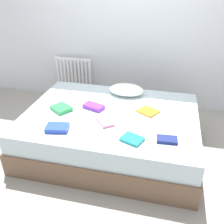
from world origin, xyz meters
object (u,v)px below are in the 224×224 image
at_px(textbook_orange, 148,111).
at_px(textbook_green, 61,108).
at_px(pillow, 127,90).
at_px(textbook_teal, 132,139).
at_px(textbook_blue, 57,128).
at_px(textbook_pink, 105,121).
at_px(textbook_navy, 167,140).
at_px(bed, 111,131).
at_px(textbook_purple, 94,107).
at_px(radiator, 74,75).

height_order(textbook_orange, textbook_green, textbook_green).
height_order(pillow, textbook_teal, pillow).
relative_size(textbook_teal, textbook_green, 0.91).
distance_m(textbook_green, textbook_blue, 0.42).
bearing_deg(pillow, textbook_pink, -98.03).
bearing_deg(textbook_green, textbook_navy, 19.60).
relative_size(textbook_navy, textbook_green, 0.90).
bearing_deg(textbook_green, pillow, 76.59).
xyz_separation_m(textbook_teal, textbook_green, (-0.91, 0.41, 0.01)).
distance_m(textbook_orange, textbook_blue, 1.04).
distance_m(bed, textbook_pink, 0.34).
height_order(textbook_teal, textbook_purple, textbook_purple).
height_order(textbook_teal, textbook_green, textbook_green).
xyz_separation_m(pillow, textbook_navy, (0.57, -0.93, -0.05)).
bearing_deg(textbook_blue, bed, 36.10).
bearing_deg(textbook_navy, textbook_blue, 178.90).
distance_m(textbook_orange, textbook_navy, 0.57).
distance_m(bed, textbook_navy, 0.82).
bearing_deg(pillow, textbook_purple, -123.41).
distance_m(textbook_navy, textbook_green, 1.28).
bearing_deg(textbook_navy, textbook_teal, -172.45).
relative_size(textbook_orange, textbook_blue, 0.92).
bearing_deg(textbook_teal, pillow, 125.24).
bearing_deg(bed, pillow, 80.65).
distance_m(pillow, textbook_teal, 1.03).
xyz_separation_m(radiator, textbook_blue, (0.47, -1.68, 0.10)).
distance_m(radiator, textbook_orange, 1.72).
relative_size(textbook_purple, textbook_green, 1.09).
distance_m(radiator, textbook_navy, 2.25).
bearing_deg(bed, textbook_teal, -56.05).
height_order(radiator, pillow, radiator).
distance_m(textbook_purple, textbook_pink, 0.34).
bearing_deg(radiator, textbook_purple, -58.90).
bearing_deg(pillow, textbook_orange, -51.22).
distance_m(textbook_orange, textbook_pink, 0.54).
bearing_deg(textbook_purple, textbook_blue, -95.17).
bearing_deg(textbook_navy, bed, 143.36).
height_order(textbook_teal, textbook_navy, textbook_navy).
distance_m(bed, textbook_blue, 0.71).
relative_size(radiator, textbook_blue, 2.63).
height_order(textbook_navy, textbook_pink, textbook_navy).
bearing_deg(textbook_navy, radiator, 129.88).
bearing_deg(textbook_blue, textbook_purple, 56.14).
xyz_separation_m(textbook_purple, textbook_navy, (0.88, -0.46, -0.01)).
height_order(textbook_orange, textbook_blue, textbook_blue).
bearing_deg(textbook_teal, textbook_navy, 33.70).
bearing_deg(textbook_orange, textbook_pink, -111.41).
bearing_deg(pillow, textbook_teal, -76.55).
bearing_deg(radiator, textbook_blue, -74.48).
bearing_deg(textbook_pink, radiator, 176.53).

